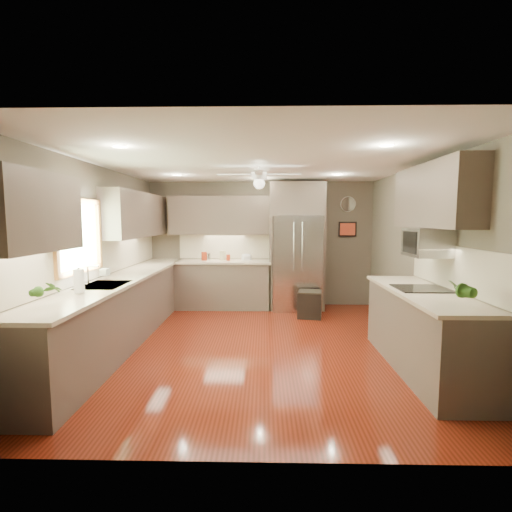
{
  "coord_description": "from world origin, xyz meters",
  "views": [
    {
      "loc": [
        0.07,
        -5.02,
        1.76
      ],
      "look_at": [
        -0.05,
        0.6,
        1.19
      ],
      "focal_mm": 26.0,
      "sensor_mm": 36.0,
      "label": 1
    }
  ],
  "objects_px": {
    "potted_plant_left": "(47,290)",
    "refrigerator": "(296,248)",
    "canister_b": "(208,257)",
    "potted_plant_right": "(461,290)",
    "microwave": "(427,242)",
    "canister_a": "(204,256)",
    "canister_d": "(228,258)",
    "paper_towel": "(79,281)",
    "stool": "(310,304)",
    "soap_bottle": "(106,272)",
    "bowl": "(247,259)",
    "canister_c": "(223,256)"
  },
  "relations": [
    {
      "from": "potted_plant_left",
      "to": "refrigerator",
      "type": "bearing_deg",
      "value": 55.34
    },
    {
      "from": "canister_b",
      "to": "potted_plant_right",
      "type": "relative_size",
      "value": 0.45
    },
    {
      "from": "potted_plant_right",
      "to": "microwave",
      "type": "distance_m",
      "value": 1.09
    },
    {
      "from": "canister_a",
      "to": "canister_d",
      "type": "xyz_separation_m",
      "value": [
        0.48,
        -0.02,
        -0.02
      ]
    },
    {
      "from": "canister_b",
      "to": "canister_d",
      "type": "relative_size",
      "value": 1.22
    },
    {
      "from": "canister_a",
      "to": "potted_plant_left",
      "type": "bearing_deg",
      "value": -102.19
    },
    {
      "from": "microwave",
      "to": "paper_towel",
      "type": "distance_m",
      "value": 4.04
    },
    {
      "from": "canister_b",
      "to": "stool",
      "type": "xyz_separation_m",
      "value": [
        1.92,
        -0.72,
        -0.77
      ]
    },
    {
      "from": "soap_bottle",
      "to": "bowl",
      "type": "bearing_deg",
      "value": 52.07
    },
    {
      "from": "potted_plant_right",
      "to": "canister_a",
      "type": "bearing_deg",
      "value": 128.69
    },
    {
      "from": "soap_bottle",
      "to": "potted_plant_right",
      "type": "relative_size",
      "value": 0.65
    },
    {
      "from": "soap_bottle",
      "to": "refrigerator",
      "type": "relative_size",
      "value": 0.08
    },
    {
      "from": "bowl",
      "to": "paper_towel",
      "type": "relative_size",
      "value": 0.77
    },
    {
      "from": "canister_c",
      "to": "bowl",
      "type": "distance_m",
      "value": 0.48
    },
    {
      "from": "soap_bottle",
      "to": "bowl",
      "type": "relative_size",
      "value": 0.98
    },
    {
      "from": "stool",
      "to": "paper_towel",
      "type": "distance_m",
      "value": 3.92
    },
    {
      "from": "potted_plant_right",
      "to": "refrigerator",
      "type": "bearing_deg",
      "value": 108.08
    },
    {
      "from": "canister_a",
      "to": "potted_plant_right",
      "type": "height_order",
      "value": "potted_plant_right"
    },
    {
      "from": "canister_a",
      "to": "bowl",
      "type": "relative_size",
      "value": 0.83
    },
    {
      "from": "canister_b",
      "to": "canister_c",
      "type": "relative_size",
      "value": 0.71
    },
    {
      "from": "canister_b",
      "to": "potted_plant_right",
      "type": "bearing_deg",
      "value": -52.19
    },
    {
      "from": "canister_c",
      "to": "paper_towel",
      "type": "height_order",
      "value": "paper_towel"
    },
    {
      "from": "canister_b",
      "to": "soap_bottle",
      "type": "bearing_deg",
      "value": -114.44
    },
    {
      "from": "canister_a",
      "to": "soap_bottle",
      "type": "relative_size",
      "value": 0.85
    },
    {
      "from": "potted_plant_right",
      "to": "paper_towel",
      "type": "bearing_deg",
      "value": 172.4
    },
    {
      "from": "refrigerator",
      "to": "stool",
      "type": "bearing_deg",
      "value": -73.68
    },
    {
      "from": "canister_d",
      "to": "microwave",
      "type": "bearing_deg",
      "value": -45.89
    },
    {
      "from": "refrigerator",
      "to": "potted_plant_right",
      "type": "bearing_deg",
      "value": -71.92
    },
    {
      "from": "canister_c",
      "to": "canister_d",
      "type": "distance_m",
      "value": 0.13
    },
    {
      "from": "canister_b",
      "to": "canister_c",
      "type": "bearing_deg",
      "value": 2.11
    },
    {
      "from": "potted_plant_left",
      "to": "bowl",
      "type": "distance_m",
      "value": 4.25
    },
    {
      "from": "microwave",
      "to": "paper_towel",
      "type": "height_order",
      "value": "microwave"
    },
    {
      "from": "bowl",
      "to": "potted_plant_right",
      "type": "bearing_deg",
      "value": -60.01
    },
    {
      "from": "canister_d",
      "to": "refrigerator",
      "type": "relative_size",
      "value": 0.05
    },
    {
      "from": "paper_towel",
      "to": "microwave",
      "type": "bearing_deg",
      "value": 7.15
    },
    {
      "from": "canister_d",
      "to": "canister_a",
      "type": "bearing_deg",
      "value": 177.73
    },
    {
      "from": "canister_d",
      "to": "paper_towel",
      "type": "height_order",
      "value": "paper_towel"
    },
    {
      "from": "canister_a",
      "to": "canister_c",
      "type": "distance_m",
      "value": 0.36
    },
    {
      "from": "canister_b",
      "to": "potted_plant_left",
      "type": "height_order",
      "value": "potted_plant_left"
    },
    {
      "from": "canister_c",
      "to": "potted_plant_left",
      "type": "bearing_deg",
      "value": -107.06
    },
    {
      "from": "canister_a",
      "to": "bowl",
      "type": "distance_m",
      "value": 0.84
    },
    {
      "from": "canister_a",
      "to": "bowl",
      "type": "xyz_separation_m",
      "value": [
        0.84,
        0.02,
        -0.05
      ]
    },
    {
      "from": "stool",
      "to": "microwave",
      "type": "bearing_deg",
      "value": -61.1
    },
    {
      "from": "canister_d",
      "to": "microwave",
      "type": "distance_m",
      "value": 3.85
    },
    {
      "from": "canister_d",
      "to": "stool",
      "type": "relative_size",
      "value": 0.24
    },
    {
      "from": "canister_a",
      "to": "canister_d",
      "type": "distance_m",
      "value": 0.48
    },
    {
      "from": "canister_b",
      "to": "potted_plant_left",
      "type": "bearing_deg",
      "value": -103.29
    },
    {
      "from": "potted_plant_left",
      "to": "paper_towel",
      "type": "relative_size",
      "value": 1.17
    },
    {
      "from": "paper_towel",
      "to": "canister_c",
      "type": "bearing_deg",
      "value": 69.76
    },
    {
      "from": "microwave",
      "to": "stool",
      "type": "distance_m",
      "value": 2.66
    }
  ]
}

